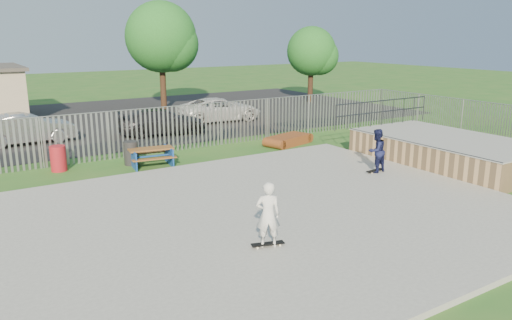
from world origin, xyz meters
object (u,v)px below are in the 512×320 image
skater_white (268,215)px  picnic_table (151,157)px  car_white (220,109)px  trash_bin_red (58,158)px  tree_mid (161,37)px  tree_right (311,51)px  skater_navy (376,151)px  trash_bin_grey (131,153)px  car_silver (26,129)px  car_dark (162,121)px  funbox (288,140)px

skater_white → picnic_table: bearing=-67.3°
picnic_table → car_white: car_white is taller
picnic_table → skater_white: 9.17m
skater_white → trash_bin_red: bearing=-49.2°
tree_mid → tree_right: bearing=-9.9°
car_white → skater_navy: skater_navy is taller
car_white → skater_navy: size_ratio=3.10×
trash_bin_grey → car_white: size_ratio=0.19×
trash_bin_red → car_silver: bearing=92.4°
car_white → tree_right: tree_right is taller
car_white → tree_right: 11.20m
trash_bin_grey → skater_white: size_ratio=0.59×
picnic_table → car_dark: size_ratio=0.41×
picnic_table → tree_mid: size_ratio=0.26×
car_silver → skater_navy: size_ratio=2.74×
car_silver → tree_right: size_ratio=0.78×
skater_navy → tree_mid: bearing=-95.0°
trash_bin_red → car_white: 12.33m
car_silver → tree_mid: tree_mid is taller
trash_bin_red → skater_white: bearing=-75.6°
skater_navy → trash_bin_red: bearing=-41.6°
car_white → skater_white: size_ratio=3.10×
picnic_table → skater_navy: size_ratio=1.18×
tree_mid → skater_navy: (0.28, -19.41, -3.89)m
trash_bin_red → tree_mid: tree_mid is taller
picnic_table → tree_right: (17.22, 11.71, 3.42)m
picnic_table → car_silver: bearing=124.5°
skater_navy → car_white: bearing=-99.4°
picnic_table → trash_bin_grey: size_ratio=1.99×
trash_bin_red → car_white: car_white is taller
trash_bin_grey → car_dark: bearing=56.4°
car_dark → tree_mid: 9.54m
trash_bin_red → car_dark: bearing=37.1°
car_dark → tree_mid: bearing=-12.6°
funbox → car_silver: bearing=131.0°
tree_mid → car_white: bearing=-79.4°
car_dark → skater_white: bearing=177.4°
trash_bin_red → car_dark: 7.57m
car_dark → skater_navy: 12.05m
car_white → skater_white: bearing=159.8°
picnic_table → trash_bin_red: trash_bin_red is taller
picnic_table → trash_bin_red: bearing=168.0°
funbox → car_dark: car_dark is taller
trash_bin_grey → car_white: 10.55m
picnic_table → car_white: size_ratio=0.38×
car_dark → tree_mid: size_ratio=0.63×
picnic_table → skater_white: bearing=-85.7°
funbox → tree_mid: bearing=77.1°
tree_right → skater_navy: (-10.83, -17.47, -2.84)m
skater_white → car_dark: bearing=-76.5°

